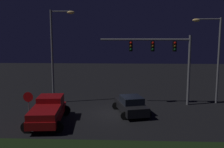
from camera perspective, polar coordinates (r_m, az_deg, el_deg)
name	(u,v)px	position (r m, az deg, el deg)	size (l,w,h in m)	color
ground_plane	(114,113)	(22.18, 0.49, -8.52)	(80.00, 80.00, 0.00)	black
pickup_truck	(48,110)	(20.13, -13.76, -7.56)	(3.21, 5.56, 1.80)	maroon
car_sedan	(131,105)	(21.85, 4.15, -6.78)	(3.19, 4.72, 1.51)	black
traffic_signal_gantry	(163,53)	(24.50, 11.07, 4.59)	(8.32, 0.56, 6.50)	slate
street_lamp_left	(56,46)	(25.27, -12.08, 5.97)	(2.32, 0.44, 8.83)	slate
street_lamp_right	(213,50)	(26.36, 21.27, 4.93)	(2.71, 0.44, 8.12)	slate
stop_sign	(28,101)	(20.85, -17.84, -5.57)	(0.76, 0.08, 2.23)	slate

